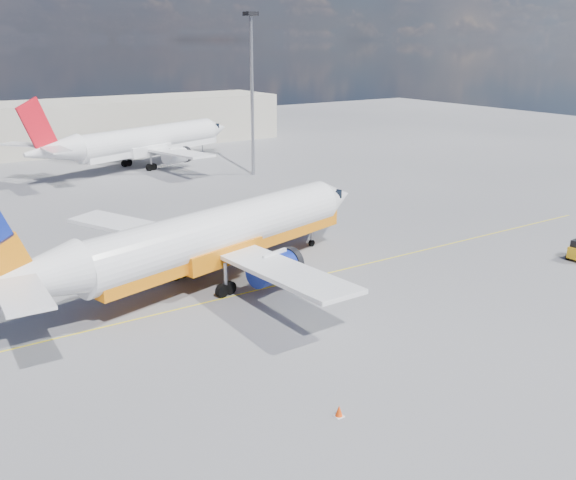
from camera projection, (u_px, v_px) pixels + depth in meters
ground at (318, 293)px, 46.80m from camera, size 240.00×240.00×0.00m
taxi_line at (295, 281)px, 49.18m from camera, size 70.00×0.15×0.01m
terminal_main at (80, 125)px, 107.88m from camera, size 70.00×14.00×8.00m
main_jet at (210, 237)px, 47.69m from camera, size 36.52×27.86×11.04m
second_jet at (143, 142)px, 92.04m from camera, size 36.62×27.74×11.16m
traffic_cone at (339, 411)px, 31.41m from camera, size 0.43×0.43×0.61m
floodlight_mast at (252, 80)px, 84.34m from camera, size 1.54×1.54×21.15m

